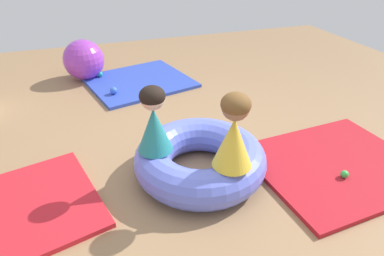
{
  "coord_description": "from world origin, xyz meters",
  "views": [
    {
      "loc": [
        -0.77,
        -2.18,
        1.74
      ],
      "look_at": [
        -0.0,
        0.1,
        0.33
      ],
      "focal_mm": 31.45,
      "sensor_mm": 36.0,
      "label": 1
    }
  ],
  "objects_px": {
    "play_ball_blue": "(114,91)",
    "exercise_ball_large": "(84,60)",
    "child_in_yellow": "(234,132)",
    "play_ball_green": "(345,174)",
    "play_ball_teal": "(100,74)",
    "child_in_teal": "(154,120)",
    "inflatable_cushion": "(200,159)"
  },
  "relations": [
    {
      "from": "play_ball_green",
      "to": "exercise_ball_large",
      "type": "xyz_separation_m",
      "value": [
        -1.82,
        2.93,
        0.19
      ]
    },
    {
      "from": "child_in_yellow",
      "to": "exercise_ball_large",
      "type": "xyz_separation_m",
      "value": [
        -0.88,
        2.8,
        -0.31
      ]
    },
    {
      "from": "play_ball_blue",
      "to": "inflatable_cushion",
      "type": "bearing_deg",
      "value": -74.81
    },
    {
      "from": "child_in_yellow",
      "to": "play_ball_green",
      "type": "xyz_separation_m",
      "value": [
        0.94,
        -0.13,
        -0.5
      ]
    },
    {
      "from": "exercise_ball_large",
      "to": "play_ball_blue",
      "type": "bearing_deg",
      "value": -68.6
    },
    {
      "from": "child_in_yellow",
      "to": "play_ball_green",
      "type": "distance_m",
      "value": 1.08
    },
    {
      "from": "child_in_yellow",
      "to": "play_ball_blue",
      "type": "relative_size",
      "value": 6.16
    },
    {
      "from": "child_in_teal",
      "to": "child_in_yellow",
      "type": "xyz_separation_m",
      "value": [
        0.47,
        -0.37,
        0.02
      ]
    },
    {
      "from": "child_in_teal",
      "to": "inflatable_cushion",
      "type": "bearing_deg",
      "value": 145.03
    },
    {
      "from": "inflatable_cushion",
      "to": "play_ball_green",
      "type": "xyz_separation_m",
      "value": [
        1.06,
        -0.46,
        -0.08
      ]
    },
    {
      "from": "play_ball_teal",
      "to": "play_ball_green",
      "type": "height_order",
      "value": "play_ball_teal"
    },
    {
      "from": "play_ball_green",
      "to": "exercise_ball_large",
      "type": "relative_size",
      "value": 0.12
    },
    {
      "from": "play_ball_blue",
      "to": "exercise_ball_large",
      "type": "distance_m",
      "value": 0.79
    },
    {
      "from": "play_ball_blue",
      "to": "play_ball_teal",
      "type": "xyz_separation_m",
      "value": [
        -0.1,
        0.63,
        -0.01
      ]
    },
    {
      "from": "child_in_teal",
      "to": "child_in_yellow",
      "type": "relative_size",
      "value": 0.93
    },
    {
      "from": "play_ball_teal",
      "to": "play_ball_green",
      "type": "relative_size",
      "value": 1.16
    },
    {
      "from": "play_ball_green",
      "to": "exercise_ball_large",
      "type": "distance_m",
      "value": 3.45
    },
    {
      "from": "play_ball_teal",
      "to": "exercise_ball_large",
      "type": "height_order",
      "value": "exercise_ball_large"
    },
    {
      "from": "child_in_teal",
      "to": "play_ball_teal",
      "type": "relative_size",
      "value": 7.02
    },
    {
      "from": "inflatable_cushion",
      "to": "exercise_ball_large",
      "type": "distance_m",
      "value": 2.58
    },
    {
      "from": "inflatable_cushion",
      "to": "play_ball_green",
      "type": "bearing_deg",
      "value": -23.46
    },
    {
      "from": "child_in_teal",
      "to": "exercise_ball_large",
      "type": "relative_size",
      "value": 0.98
    },
    {
      "from": "child_in_teal",
      "to": "play_ball_blue",
      "type": "height_order",
      "value": "child_in_teal"
    },
    {
      "from": "inflatable_cushion",
      "to": "exercise_ball_large",
      "type": "bearing_deg",
      "value": 107.04
    },
    {
      "from": "child_in_teal",
      "to": "play_ball_blue",
      "type": "distance_m",
      "value": 1.78
    },
    {
      "from": "play_ball_green",
      "to": "child_in_yellow",
      "type": "bearing_deg",
      "value": 172.18
    },
    {
      "from": "child_in_teal",
      "to": "play_ball_blue",
      "type": "xyz_separation_m",
      "value": [
        -0.12,
        1.72,
        -0.47
      ]
    },
    {
      "from": "child_in_teal",
      "to": "play_ball_teal",
      "type": "distance_m",
      "value": 2.4
    },
    {
      "from": "play_ball_blue",
      "to": "exercise_ball_large",
      "type": "xyz_separation_m",
      "value": [
        -0.28,
        0.72,
        0.18
      ]
    },
    {
      "from": "child_in_teal",
      "to": "play_ball_blue",
      "type": "bearing_deg",
      "value": -115.24
    },
    {
      "from": "play_ball_green",
      "to": "exercise_ball_large",
      "type": "bearing_deg",
      "value": 121.84
    },
    {
      "from": "inflatable_cushion",
      "to": "child_in_yellow",
      "type": "distance_m",
      "value": 0.55
    }
  ]
}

